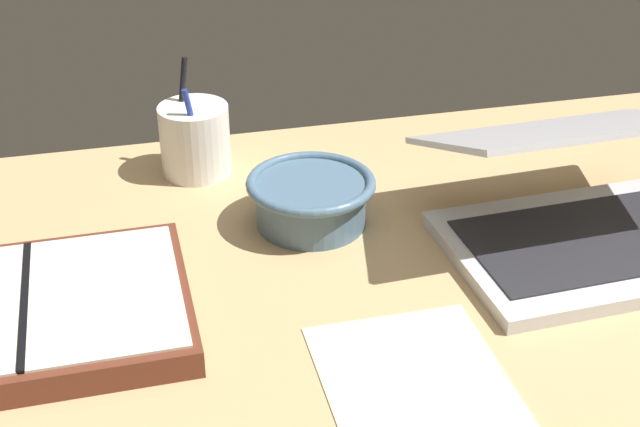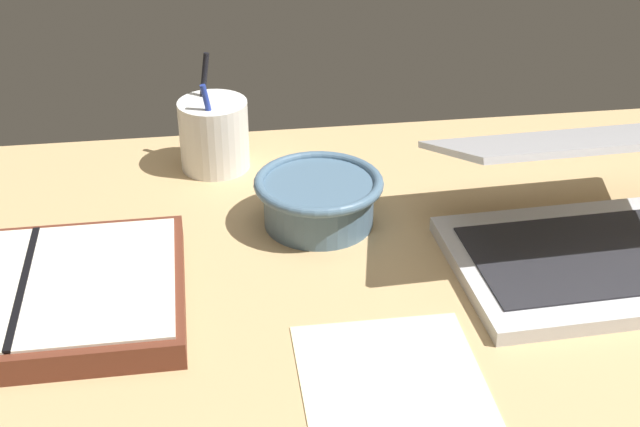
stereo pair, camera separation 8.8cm
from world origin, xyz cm
name	(u,v)px [view 2 (the right image)]	position (x,y,z in cm)	size (l,w,h in cm)	color
desk_top	(346,330)	(0.00, 0.00, 1.00)	(140.00, 100.00, 2.00)	tan
laptop	(589,219)	(30.39, 9.01, 7.20)	(34.08, 32.36, 17.68)	silver
bowl	(319,198)	(0.10, 21.20, 5.59)	(16.30, 16.30, 6.46)	slate
pen_cup	(214,135)	(-12.38, 38.92, 7.01)	(9.71, 9.71, 16.05)	white
planner	(26,297)	(-34.17, 7.22, 3.69)	(34.45, 25.82, 3.57)	brown
paper_sheet_front	(402,412)	(2.94, -14.50, 2.08)	(18.05, 28.79, 0.16)	#F4EFB2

